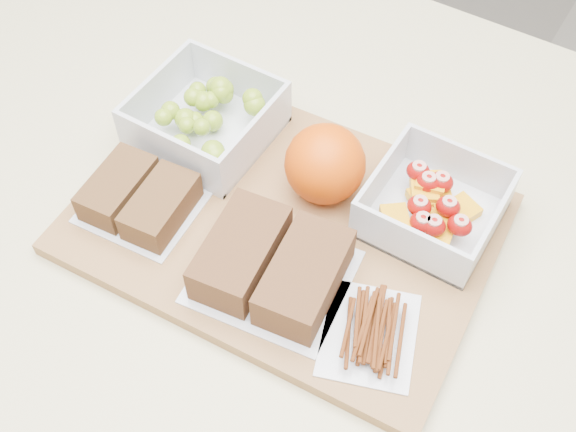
% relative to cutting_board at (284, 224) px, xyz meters
% --- Properties ---
extents(counter, '(1.20, 0.90, 0.90)m').
position_rel_cutting_board_xyz_m(counter, '(-0.00, -0.02, -0.46)').
color(counter, beige).
rests_on(counter, ground).
extents(cutting_board, '(0.44, 0.32, 0.02)m').
position_rel_cutting_board_xyz_m(cutting_board, '(0.00, 0.00, 0.00)').
color(cutting_board, olive).
rests_on(cutting_board, counter).
extents(grape_container, '(0.14, 0.14, 0.06)m').
position_rel_cutting_board_xyz_m(grape_container, '(-0.14, 0.06, 0.03)').
color(grape_container, silver).
rests_on(grape_container, cutting_board).
extents(fruit_container, '(0.13, 0.13, 0.05)m').
position_rel_cutting_board_xyz_m(fruit_container, '(0.13, 0.08, 0.03)').
color(fruit_container, silver).
rests_on(fruit_container, cutting_board).
extents(orange, '(0.08, 0.08, 0.08)m').
position_rel_cutting_board_xyz_m(orange, '(0.01, 0.06, 0.05)').
color(orange, '#E04B05').
rests_on(orange, cutting_board).
extents(sandwich_bag_left, '(0.12, 0.11, 0.04)m').
position_rel_cutting_board_xyz_m(sandwich_bag_left, '(-0.14, -0.07, 0.03)').
color(sandwich_bag_left, silver).
rests_on(sandwich_bag_left, cutting_board).
extents(sandwich_bag_center, '(0.16, 0.15, 0.04)m').
position_rel_cutting_board_xyz_m(sandwich_bag_center, '(0.03, -0.07, 0.03)').
color(sandwich_bag_center, silver).
rests_on(sandwich_bag_center, cutting_board).
extents(pretzel_bag, '(0.11, 0.13, 0.02)m').
position_rel_cutting_board_xyz_m(pretzel_bag, '(0.14, -0.07, 0.02)').
color(pretzel_bag, silver).
rests_on(pretzel_bag, cutting_board).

